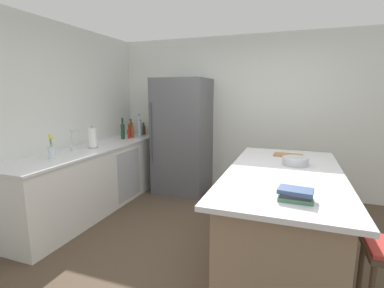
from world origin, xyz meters
The scene contains 19 objects.
ground_plane centered at (0.00, 0.00, 0.00)m, with size 7.20×7.20×0.00m, color #4C3D2D.
wall_rear centered at (0.00, 2.25, 1.30)m, with size 6.00×0.10×2.60m, color silver.
wall_left centered at (-2.45, 0.00, 1.30)m, with size 0.10×6.00×2.60m, color silver.
counter_run_left centered at (-2.07, 0.69, 0.46)m, with size 0.69×2.85×0.91m.
kitchen_island centered at (0.53, 0.26, 0.46)m, with size 1.08×2.22×0.92m.
refrigerator centered at (-1.16, 1.82, 0.95)m, with size 0.86×0.78×1.91m.
sink_faucet centered at (-2.12, 0.33, 1.07)m, with size 0.15×0.05×0.30m.
flower_vase centered at (-2.05, -0.07, 1.01)m, with size 0.08×0.08×0.29m.
paper_towel_roll centered at (-2.04, 0.63, 1.05)m, with size 0.14×0.14×0.31m.
syrup_bottle centered at (-2.01, 2.00, 1.00)m, with size 0.07×0.07×0.22m.
gin_bottle centered at (-2.01, 1.90, 1.02)m, with size 0.07×0.07×0.28m.
soda_bottle centered at (-1.98, 1.81, 1.06)m, with size 0.07×0.07×0.38m.
whiskey_bottle centered at (-2.10, 1.72, 1.04)m, with size 0.08×0.08×0.31m.
vinegar_bottle centered at (-2.00, 1.61, 1.01)m, with size 0.05×0.05×0.26m.
hot_sauce_bottle centered at (-2.02, 1.53, 1.00)m, with size 0.05×0.05×0.22m.
wine_bottle centered at (-2.08, 1.43, 1.05)m, with size 0.07×0.07×0.35m.
cookbook_stack centered at (0.63, -0.50, 0.96)m, with size 0.25×0.19×0.08m.
mixing_bowl centered at (0.63, 0.56, 0.96)m, with size 0.27×0.27×0.08m.
cutting_board centered at (0.55, 1.00, 0.93)m, with size 0.34×0.22×0.02m.
Camera 1 is at (0.59, -2.54, 1.67)m, focal length 26.34 mm.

